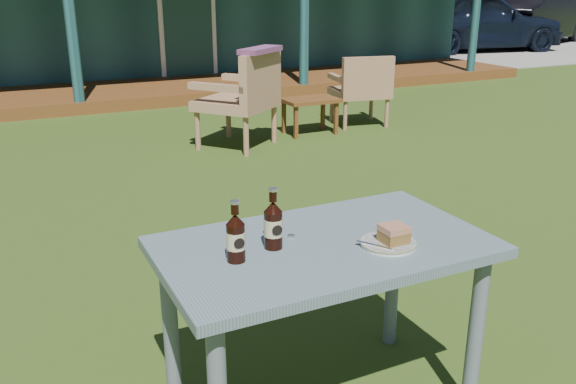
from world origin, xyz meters
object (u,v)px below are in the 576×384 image
armchair_right (362,87)px  side_table (310,104)px  cola_bottle_far (236,237)px  armchair_left (244,94)px  plate (388,243)px  car_near (476,21)px  cake_slice (394,234)px  car_far (536,17)px  cafe_table (324,267)px  cola_bottle_near (273,224)px

armchair_right → side_table: size_ratio=1.37×
cola_bottle_far → armchair_left: (1.62, 3.92, -0.26)m
plate → cola_bottle_far: 0.56m
car_near → armchair_right: bearing=139.5°
cake_slice → armchair_right: (2.67, 4.36, -0.30)m
armchair_left → side_table: size_ratio=1.63×
side_table → car_near: bearing=37.3°
car_near → car_far: 2.98m
cafe_table → armchair_right: size_ratio=1.46×
cola_bottle_far → armchair_right: (3.23, 4.23, -0.34)m
car_far → cola_bottle_far: size_ratio=20.11×
car_far → side_table: 12.47m
cola_bottle_near → side_table: 4.74m
cake_slice → armchair_left: 4.20m
plate → armchair_left: 4.19m
cola_bottle_near → armchair_left: 4.16m
cola_bottle_near → cola_bottle_far: 0.16m
cafe_table → armchair_right: bearing=55.7°
plate → armchair_right: bearing=58.3°
armchair_left → armchair_right: armchair_left is taller
car_far → plate: car_far is taller
car_near → cafe_table: car_near is taller
cafe_table → cake_slice: cake_slice is taller
side_table → armchair_right: bearing=6.6°
car_near → cola_bottle_near: (-10.01, -9.95, 0.09)m
cafe_table → armchair_left: bearing=71.9°
car_near → cola_bottle_far: 14.25m
cafe_table → armchair_left: armchair_left is taller
armchair_left → car_far: bearing=31.0°
plate → cola_bottle_far: (-0.54, 0.12, 0.08)m
cola_bottle_far → plate: bearing=-12.5°
car_far → armchair_right: (-9.81, -6.56, -0.26)m
car_far → cola_bottle_far: bearing=109.1°
armchair_left → armchair_right: 1.64m
car_far → cola_bottle_near: 16.78m
car_far → plate: (-12.50, -10.91, 0.01)m
cafe_table → side_table: cafe_table is taller
cola_bottle_far → side_table: cola_bottle_far is taller
armchair_left → cola_bottle_near: bearing=-110.7°
armchair_right → plate: bearing=-121.7°
armchair_left → cake_slice: bearing=-104.8°
car_far → armchair_right: car_far is taller
cafe_table → car_far: bearing=40.3°
cake_slice → cola_bottle_far: bearing=167.1°
cafe_table → armchair_right: (2.88, 4.22, -0.16)m
side_table → cake_slice: bearing=-114.4°
car_near → cake_slice: bearing=146.2°
cafe_table → side_table: (2.15, 4.14, -0.28)m
cola_bottle_far → armchair_left: bearing=67.5°
cake_slice → side_table: size_ratio=0.15×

